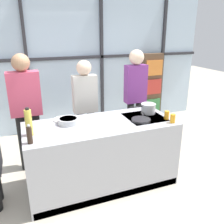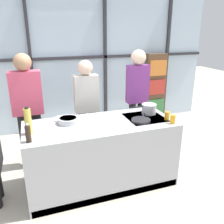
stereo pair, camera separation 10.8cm
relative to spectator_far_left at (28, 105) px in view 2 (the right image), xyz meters
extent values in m
plane|color=#BCB29E|center=(0.90, -0.78, -1.02)|extent=(18.00, 18.00, 0.00)
cube|color=silver|center=(0.90, 1.44, 0.38)|extent=(6.40, 0.04, 2.80)
cube|color=#2D2D33|center=(0.90, 1.39, 0.52)|extent=(6.40, 0.06, 0.06)
cube|color=#2D2D33|center=(0.13, 1.39, 0.38)|extent=(0.06, 0.06, 2.80)
cube|color=#2D2D33|center=(1.66, 1.39, 0.38)|extent=(0.06, 0.06, 2.80)
cube|color=#2D2D33|center=(3.20, 1.39, 0.38)|extent=(0.06, 0.06, 2.80)
cube|color=brown|center=(2.86, 1.26, -0.23)|extent=(0.49, 0.16, 1.58)
cube|color=#3D8447|center=(2.86, 1.16, -0.68)|extent=(0.41, 0.03, 0.35)
cube|color=red|center=(2.86, 1.16, -0.20)|extent=(0.41, 0.03, 0.35)
cube|color=orange|center=(2.86, 1.16, 0.24)|extent=(0.41, 0.03, 0.35)
cube|color=#A8AAB2|center=(0.90, -0.78, -0.56)|extent=(1.99, 0.85, 0.92)
cube|color=black|center=(1.55, -0.78, -0.11)|extent=(0.52, 0.52, 0.01)
cube|color=black|center=(0.90, -1.19, -0.97)|extent=(1.95, 0.03, 0.10)
cylinder|color=#38383D|center=(1.43, -0.91, -0.11)|extent=(0.13, 0.13, 0.01)
cylinder|color=#38383D|center=(1.68, -0.91, -0.11)|extent=(0.13, 0.13, 0.01)
cylinder|color=#38383D|center=(1.43, -0.66, -0.11)|extent=(0.13, 0.13, 0.01)
cylinder|color=#38383D|center=(1.68, -0.66, -0.11)|extent=(0.13, 0.13, 0.01)
cylinder|color=black|center=(0.10, 0.00, -0.58)|extent=(0.14, 0.14, 0.89)
cylinder|color=black|center=(-0.10, 0.00, -0.58)|extent=(0.14, 0.14, 0.89)
cube|color=#DB4C6B|center=(0.00, 0.00, 0.19)|extent=(0.45, 0.20, 0.64)
sphere|color=tan|center=(0.00, 0.00, 0.64)|extent=(0.25, 0.25, 0.25)
cylinder|color=#232838|center=(0.98, 0.00, -0.61)|extent=(0.12, 0.12, 0.83)
cylinder|color=#232838|center=(0.81, 0.00, -0.61)|extent=(0.12, 0.12, 0.83)
cube|color=beige|center=(0.90, 0.00, 0.10)|extent=(0.38, 0.17, 0.60)
sphere|color=beige|center=(0.90, 0.00, 0.52)|extent=(0.23, 0.23, 0.23)
cylinder|color=black|center=(1.88, 0.00, -0.58)|extent=(0.12, 0.12, 0.89)
cylinder|color=black|center=(1.71, 0.00, -0.58)|extent=(0.12, 0.12, 0.89)
cube|color=#7A3384|center=(1.79, 0.00, 0.19)|extent=(0.37, 0.17, 0.64)
sphere|color=beige|center=(1.79, 0.00, 0.64)|extent=(0.25, 0.25, 0.25)
cylinder|color=#232326|center=(1.43, -0.91, -0.09)|extent=(0.26, 0.26, 0.03)
cylinder|color=#B26B2D|center=(1.43, -0.91, -0.08)|extent=(0.20, 0.20, 0.01)
cylinder|color=#232326|center=(1.57, -0.72, -0.08)|extent=(0.14, 0.18, 0.02)
cylinder|color=silver|center=(1.68, -0.66, -0.03)|extent=(0.21, 0.21, 0.15)
cylinder|color=silver|center=(1.68, -0.66, 0.04)|extent=(0.22, 0.22, 0.01)
cylinder|color=black|center=(1.48, -0.65, 0.01)|extent=(0.19, 0.02, 0.02)
cylinder|color=white|center=(0.45, -0.47, -0.10)|extent=(0.27, 0.27, 0.01)
cylinder|color=silver|center=(0.49, -0.64, -0.07)|extent=(0.28, 0.28, 0.07)
cylinder|color=#4C4C51|center=(0.49, -0.64, -0.04)|extent=(0.23, 0.23, 0.01)
cylinder|color=#E0CC4C|center=(0.00, -0.84, 0.05)|extent=(0.08, 0.08, 0.31)
cylinder|color=black|center=(0.00, -0.84, 0.22)|extent=(0.04, 0.04, 0.02)
cylinder|color=#332319|center=(-0.01, -1.06, -0.01)|extent=(0.06, 0.06, 0.19)
sphere|color=#B2B2B7|center=(-0.01, -1.06, 0.10)|extent=(0.03, 0.03, 0.03)
cylinder|color=orange|center=(1.79, -1.11, -0.05)|extent=(0.07, 0.07, 0.12)
cylinder|color=orange|center=(1.79, -0.97, -0.05)|extent=(0.07, 0.07, 0.12)
camera|label=1|loc=(-0.03, -3.55, 1.07)|focal=38.00mm
camera|label=2|loc=(0.07, -3.59, 1.07)|focal=38.00mm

